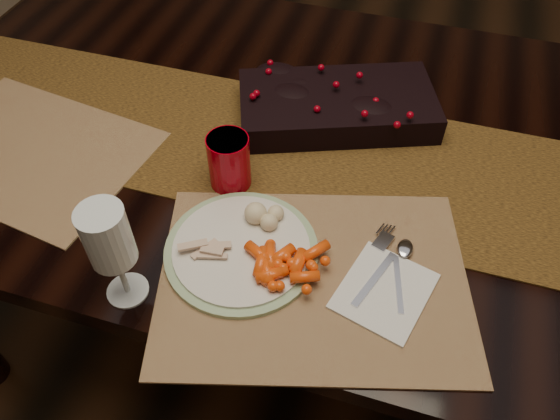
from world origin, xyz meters
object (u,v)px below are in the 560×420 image
(baby_carrots, at_px, (283,260))
(mashed_potatoes, at_px, (266,211))
(centerpiece, at_px, (337,102))
(red_cup, at_px, (229,161))
(placemat_main, at_px, (313,278))
(wine_glass, at_px, (115,256))
(napkin, at_px, (384,291))
(dinner_plate, at_px, (241,250))
(turkey_shreds, at_px, (204,248))
(dining_table, at_px, (315,249))

(baby_carrots, distance_m, mashed_potatoes, 0.10)
(centerpiece, height_order, mashed_potatoes, centerpiece)
(baby_carrots, xyz_separation_m, red_cup, (-0.15, 0.16, 0.03))
(centerpiece, xyz_separation_m, placemat_main, (0.06, -0.40, -0.04))
(centerpiece, xyz_separation_m, wine_glass, (-0.22, -0.51, 0.05))
(placemat_main, xyz_separation_m, napkin, (0.11, 0.01, 0.00))
(napkin, bearing_deg, centerpiece, 128.48)
(centerpiece, relative_size, wine_glass, 2.06)
(dinner_plate, relative_size, baby_carrots, 2.34)
(dinner_plate, height_order, turkey_shreds, turkey_shreds)
(wine_glass, bearing_deg, dinner_plate, 39.77)
(placemat_main, bearing_deg, red_cup, 125.55)
(dinner_plate, height_order, napkin, dinner_plate)
(dinner_plate, distance_m, mashed_potatoes, 0.08)
(dining_table, bearing_deg, napkin, -61.42)
(dining_table, height_order, turkey_shreds, turkey_shreds)
(dinner_plate, xyz_separation_m, mashed_potatoes, (0.02, 0.07, 0.03))
(dining_table, xyz_separation_m, turkey_shreds, (-0.12, -0.35, 0.40))
(baby_carrots, relative_size, napkin, 0.73)
(mashed_potatoes, bearing_deg, placemat_main, -37.92)
(napkin, height_order, wine_glass, wine_glass)
(dining_table, relative_size, turkey_shreds, 23.67)
(turkey_shreds, bearing_deg, mashed_potatoes, 51.20)
(dining_table, relative_size, dinner_plate, 7.07)
(mashed_potatoes, relative_size, wine_glass, 0.42)
(turkey_shreds, relative_size, napkin, 0.51)
(red_cup, bearing_deg, turkey_shreds, -83.84)
(turkey_shreds, xyz_separation_m, wine_glass, (-0.09, -0.10, 0.07))
(wine_glass, bearing_deg, napkin, 16.51)
(mashed_potatoes, bearing_deg, red_cup, 140.10)
(dinner_plate, distance_m, napkin, 0.24)
(dining_table, height_order, wine_glass, wine_glass)
(napkin, bearing_deg, wine_glass, -148.37)
(baby_carrots, height_order, turkey_shreds, baby_carrots)
(turkey_shreds, distance_m, wine_glass, 0.15)
(wine_glass, bearing_deg, centerpiece, 66.97)
(turkey_shreds, relative_size, red_cup, 0.73)
(placemat_main, bearing_deg, turkey_shreds, 168.19)
(turkey_shreds, bearing_deg, napkin, 3.63)
(centerpiece, distance_m, napkin, 0.43)
(dinner_plate, relative_size, turkey_shreds, 3.35)
(napkin, distance_m, red_cup, 0.35)
(mashed_potatoes, bearing_deg, centerpiece, 81.32)
(red_cup, height_order, wine_glass, wine_glass)
(baby_carrots, relative_size, red_cup, 1.05)
(dining_table, relative_size, centerpiece, 4.60)
(mashed_potatoes, xyz_separation_m, wine_glass, (-0.17, -0.19, 0.05))
(dining_table, bearing_deg, mashed_potatoes, -98.90)
(baby_carrots, bearing_deg, dining_table, 92.42)
(baby_carrots, bearing_deg, placemat_main, -1.28)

